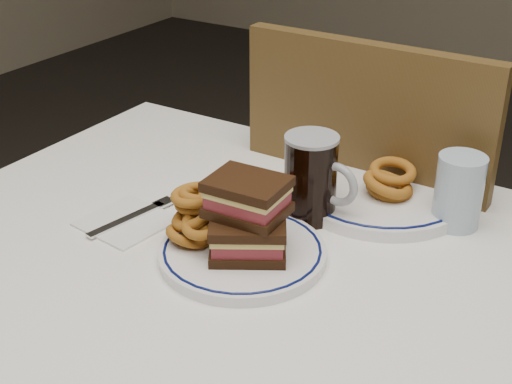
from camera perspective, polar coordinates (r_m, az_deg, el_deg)
The scene contains 11 objects.
dining_table at distance 1.07m, azimuth 3.07°, elevation -11.39°, with size 1.27×0.87×0.75m.
chair_far at distance 1.50m, azimuth 9.95°, elevation -4.07°, with size 0.46×0.46×0.99m.
main_plate at distance 1.04m, azimuth -1.09°, elevation -4.84°, with size 0.24×0.24×0.02m.
reuben_sandwich at distance 1.00m, azimuth -0.67°, elevation -2.02°, with size 0.14×0.13×0.11m.
onion_rings_main at distance 1.05m, azimuth -3.99°, elevation -1.51°, with size 0.12×0.12×0.12m.
ketchup_ramekin at distance 1.11m, azimuth -0.56°, elevation -1.09°, with size 0.06×0.06×0.04m.
beer_mug at distance 1.12m, azimuth 4.51°, elevation 1.16°, with size 0.13×0.09×0.14m.
water_glass at distance 1.15m, azimuth 15.91°, elevation 0.06°, with size 0.07×0.07×0.12m, color #A3BBD2.
far_plate at distance 1.22m, azimuth 9.91°, elevation 0.02°, with size 0.29×0.29×0.02m.
onion_rings_far at distance 1.20m, azimuth 10.65°, elevation 0.86°, with size 0.09×0.11×0.05m.
napkin_fork at distance 1.15m, azimuth -10.19°, elevation -2.25°, with size 0.14×0.17×0.01m.
Camera 1 is at (0.39, -0.74, 1.32)m, focal length 50.00 mm.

